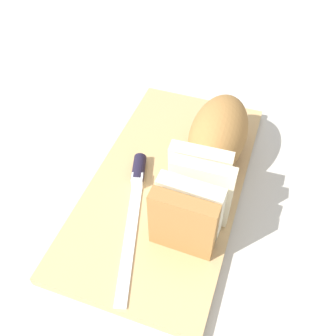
# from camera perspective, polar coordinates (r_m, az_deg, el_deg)

# --- Properties ---
(ground_plane) EXTENTS (3.00, 3.00, 0.00)m
(ground_plane) POSITION_cam_1_polar(r_m,az_deg,el_deg) (0.65, 0.00, -2.85)
(ground_plane) COLOR beige
(cutting_board) EXTENTS (0.48, 0.27, 0.02)m
(cutting_board) POSITION_cam_1_polar(r_m,az_deg,el_deg) (0.64, 0.00, -2.33)
(cutting_board) COLOR tan
(cutting_board) RESTS_ON ground_plane
(bread_loaf) EXTENTS (0.30, 0.11, 0.11)m
(bread_loaf) POSITION_cam_1_polar(r_m,az_deg,el_deg) (0.60, 6.69, 2.23)
(bread_loaf) COLOR #A8753D
(bread_loaf) RESTS_ON cutting_board
(bread_knife) EXTENTS (0.26, 0.08, 0.02)m
(bread_knife) POSITION_cam_1_polar(r_m,az_deg,el_deg) (0.61, -4.91, -2.80)
(bread_knife) COLOR silver
(bread_knife) RESTS_ON cutting_board
(crumb_near_knife) EXTENTS (0.00, 0.00, 0.00)m
(crumb_near_knife) POSITION_cam_1_polar(r_m,az_deg,el_deg) (0.65, -3.83, 0.40)
(crumb_near_knife) COLOR tan
(crumb_near_knife) RESTS_ON cutting_board
(crumb_near_loaf) EXTENTS (0.00, 0.00, 0.00)m
(crumb_near_loaf) POSITION_cam_1_polar(r_m,az_deg,el_deg) (0.59, -1.74, -6.40)
(crumb_near_loaf) COLOR tan
(crumb_near_loaf) RESTS_ON cutting_board
(crumb_stray_left) EXTENTS (0.01, 0.01, 0.01)m
(crumb_stray_left) POSITION_cam_1_polar(r_m,az_deg,el_deg) (0.59, 5.01, -6.38)
(crumb_stray_left) COLOR tan
(crumb_stray_left) RESTS_ON cutting_board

